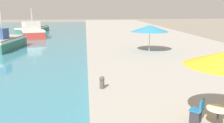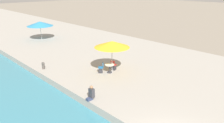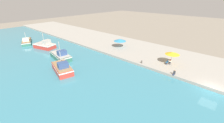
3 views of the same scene
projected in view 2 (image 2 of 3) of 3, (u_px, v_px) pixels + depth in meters
name	position (u px, v px, depth m)	size (l,w,h in m)	color
quay_promenade	(19.00, 27.00, 40.29)	(16.00, 90.00, 0.57)	#A39E93
cafe_umbrella_pink	(112.00, 44.00, 17.84)	(2.92, 2.92, 2.76)	#B7B7B7
cafe_umbrella_white	(40.00, 24.00, 29.25)	(3.47, 3.47, 2.46)	#B7B7B7
cafe_table	(109.00, 67.00, 18.48)	(0.80, 0.80, 0.74)	#333338
cafe_chair_left	(101.00, 69.00, 18.54)	(0.59, 0.59, 0.91)	#2D2D33
cafe_chair_right	(114.00, 66.00, 19.15)	(0.53, 0.51, 0.91)	#2D2D33
person_at_quay	(91.00, 93.00, 14.17)	(0.53, 0.36, 0.97)	#333D5B
mooring_bollard	(43.00, 65.00, 19.36)	(0.26, 0.26, 0.65)	#4C4742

